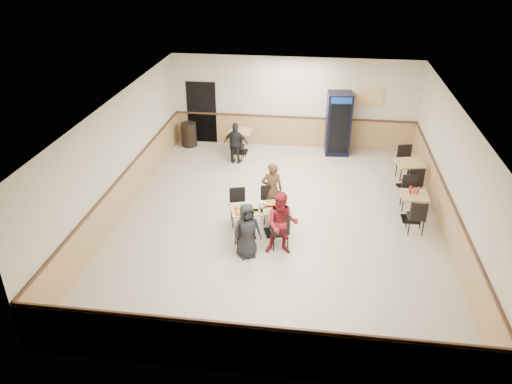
# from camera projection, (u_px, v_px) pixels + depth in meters

# --- Properties ---
(ground) EXTENTS (10.00, 10.00, 0.00)m
(ground) POSITION_uv_depth(u_px,v_px,m) (279.00, 220.00, 12.59)
(ground) COLOR beige
(ground) RESTS_ON ground
(room_shell) EXTENTS (10.00, 10.00, 10.00)m
(room_shell) POSITION_uv_depth(u_px,v_px,m) (349.00, 162.00, 14.35)
(room_shell) COLOR silver
(room_shell) RESTS_ON ground
(main_table) EXTENTS (1.51, 1.06, 0.73)m
(main_table) POSITION_uv_depth(u_px,v_px,m) (260.00, 217.00, 11.79)
(main_table) COLOR black
(main_table) RESTS_ON ground
(main_chairs) EXTENTS (1.63, 1.89, 0.93)m
(main_chairs) POSITION_uv_depth(u_px,v_px,m) (258.00, 218.00, 11.80)
(main_chairs) COLOR black
(main_chairs) RESTS_ON ground
(diner_woman_left) EXTENTS (0.75, 0.65, 1.30)m
(diner_woman_left) POSITION_uv_depth(u_px,v_px,m) (247.00, 231.00, 10.92)
(diner_woman_left) COLOR black
(diner_woman_left) RESTS_ON ground
(diner_woman_right) EXTENTS (0.77, 0.62, 1.51)m
(diner_woman_right) POSITION_uv_depth(u_px,v_px,m) (282.00, 224.00, 10.99)
(diner_woman_right) COLOR maroon
(diner_woman_right) RESTS_ON ground
(diner_man_opposite) EXTENTS (0.58, 0.43, 1.48)m
(diner_man_opposite) POSITION_uv_depth(u_px,v_px,m) (272.00, 190.00, 12.47)
(diner_man_opposite) COLOR #503A22
(diner_man_opposite) RESTS_ON ground
(lone_diner) EXTENTS (0.79, 0.37, 1.31)m
(lone_diner) POSITION_uv_depth(u_px,v_px,m) (236.00, 143.00, 15.43)
(lone_diner) COLOR black
(lone_diner) RESTS_ON ground
(tabletop_clutter) EXTENTS (1.23, 0.86, 0.12)m
(tabletop_clutter) POSITION_uv_depth(u_px,v_px,m) (261.00, 208.00, 11.62)
(tabletop_clutter) COLOR #BA290C
(tabletop_clutter) RESTS_ON main_table
(side_table_near) EXTENTS (0.69, 0.69, 0.72)m
(side_table_near) POSITION_uv_depth(u_px,v_px,m) (413.00, 203.00, 12.40)
(side_table_near) COLOR black
(side_table_near) RESTS_ON ground
(side_table_near_chair_south) EXTENTS (0.43, 0.43, 0.91)m
(side_table_near_chair_south) POSITION_uv_depth(u_px,v_px,m) (416.00, 216.00, 11.90)
(side_table_near_chair_south) COLOR black
(side_table_near_chair_south) RESTS_ON ground
(side_table_near_chair_north) EXTENTS (0.43, 0.43, 0.91)m
(side_table_near_chair_north) POSITION_uv_depth(u_px,v_px,m) (410.00, 193.00, 12.91)
(side_table_near_chair_north) COLOR black
(side_table_near_chair_north) RESTS_ON ground
(side_table_far) EXTENTS (0.90, 0.90, 0.80)m
(side_table_far) POSITION_uv_depth(u_px,v_px,m) (409.00, 171.00, 13.94)
(side_table_far) COLOR black
(side_table_far) RESTS_ON ground
(side_table_far_chair_south) EXTENTS (0.57, 0.57, 1.01)m
(side_table_far_chair_south) POSITION_uv_depth(u_px,v_px,m) (412.00, 182.00, 13.39)
(side_table_far_chair_south) COLOR black
(side_table_far_chair_south) RESTS_ON ground
(side_table_far_chair_north) EXTENTS (0.57, 0.57, 1.01)m
(side_table_far_chair_north) POSITION_uv_depth(u_px,v_px,m) (406.00, 163.00, 14.51)
(side_table_far_chair_north) COLOR black
(side_table_far_chair_north) RESTS_ON ground
(condiment_caddy) EXTENTS (0.23, 0.06, 0.20)m
(condiment_caddy) POSITION_uv_depth(u_px,v_px,m) (413.00, 190.00, 12.29)
(condiment_caddy) COLOR red
(condiment_caddy) RESTS_ON side_table_near
(back_table) EXTENTS (0.71, 0.71, 0.75)m
(back_table) POSITION_uv_depth(u_px,v_px,m) (240.00, 138.00, 16.25)
(back_table) COLOR black
(back_table) RESTS_ON ground
(back_table_chair_lone) EXTENTS (0.44, 0.44, 0.95)m
(back_table_chair_lone) POSITION_uv_depth(u_px,v_px,m) (237.00, 146.00, 15.73)
(back_table_chair_lone) COLOR black
(back_table_chair_lone) RESTS_ON ground
(pepsi_cooler) EXTENTS (0.82, 0.83, 2.02)m
(pepsi_cooler) POSITION_uv_depth(u_px,v_px,m) (338.00, 124.00, 15.99)
(pepsi_cooler) COLOR black
(pepsi_cooler) RESTS_ON ground
(trash_bin) EXTENTS (0.51, 0.51, 0.80)m
(trash_bin) POSITION_uv_depth(u_px,v_px,m) (189.00, 134.00, 16.81)
(trash_bin) COLOR black
(trash_bin) RESTS_ON ground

